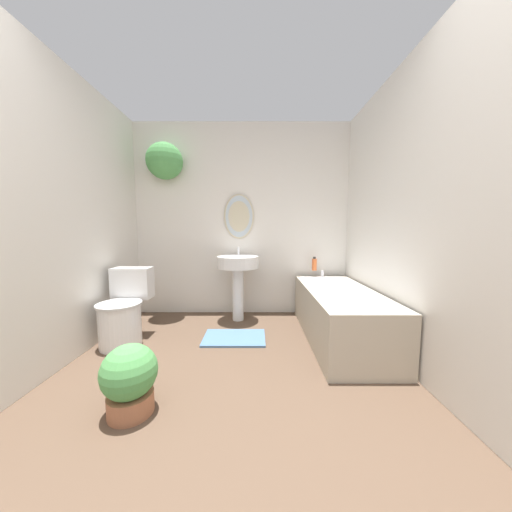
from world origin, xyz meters
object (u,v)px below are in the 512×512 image
toilet (122,312)px  potted_plant (128,378)px  bathtub (338,313)px  shampoo_bottle (313,264)px  pedestal_sink (237,270)px

toilet → potted_plant: toilet is taller
potted_plant → toilet: bearing=118.5°
toilet → bathtub: toilet is taller
bathtub → shampoo_bottle: (-0.09, 0.70, 0.39)m
pedestal_sink → bathtub: size_ratio=0.57×
toilet → pedestal_sink: (1.04, 0.62, 0.30)m
toilet → potted_plant: (0.52, -0.96, -0.08)m
pedestal_sink → potted_plant: size_ratio=2.09×
shampoo_bottle → potted_plant: shampoo_bottle is taller
pedestal_sink → bathtub: bearing=-27.1°
toilet → potted_plant: size_ratio=1.68×
bathtub → shampoo_bottle: shampoo_bottle is taller
toilet → bathtub: size_ratio=0.46×
pedestal_sink → shampoo_bottle: bearing=10.3°
toilet → shampoo_bottle: 2.17m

